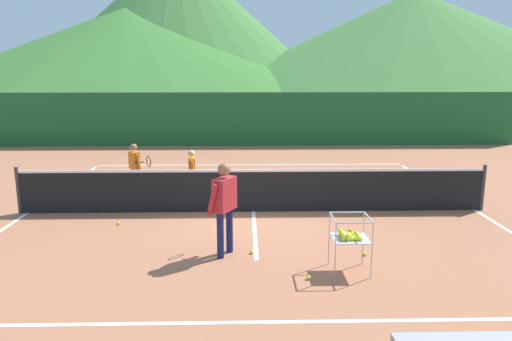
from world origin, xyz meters
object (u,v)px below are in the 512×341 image
object	(u,v)px
tennis_net	(253,190)
tennis_ball_5	(365,254)
ball_cart	(349,236)
tennis_ball_6	(252,252)
instructor	(224,200)
tennis_ball_4	(119,223)
student_1	(192,169)
student_0	(135,164)
tennis_ball_1	(350,230)
tennis_ball_3	(309,277)

from	to	relation	value
tennis_net	tennis_ball_5	bearing A→B (deg)	-55.16
tennis_net	tennis_ball_5	distance (m)	3.30
tennis_net	tennis_ball_5	world-z (taller)	tennis_net
ball_cart	tennis_ball_6	world-z (taller)	ball_cart
instructor	tennis_ball_6	world-z (taller)	instructor
instructor	tennis_ball_4	distance (m)	2.97
instructor	tennis_ball_6	bearing A→B (deg)	2.94
student_1	tennis_ball_5	size ratio (longest dim) A/B	17.67
tennis_ball_6	student_0	bearing A→B (deg)	124.19
student_0	ball_cart	bearing A→B (deg)	-48.84
tennis_ball_5	tennis_ball_4	bearing A→B (deg)	158.80
ball_cart	tennis_ball_4	distance (m)	4.93
tennis_net	student_0	bearing A→B (deg)	149.54
instructor	tennis_ball_1	distance (m)	2.86
instructor	student_1	distance (m)	3.95
tennis_ball_1	tennis_ball_3	world-z (taller)	same
instructor	student_1	bearing A→B (deg)	103.91
instructor	tennis_ball_4	xyz separation A→B (m)	(-2.26, 1.69, -0.94)
ball_cart	tennis_ball_1	distance (m)	2.04
tennis_ball_6	student_1	bearing A→B (deg)	110.42
tennis_ball_4	student_1	bearing A→B (deg)	58.40
student_1	tennis_ball_5	distance (m)	5.22
tennis_ball_3	student_1	bearing A→B (deg)	114.89
student_1	tennis_ball_3	xyz separation A→B (m)	(2.27, -4.89, -0.69)
tennis_ball_4	tennis_ball_6	xyz separation A→B (m)	(2.73, -1.67, 0.00)
student_0	student_1	xyz separation A→B (m)	(1.51, -0.50, -0.05)
tennis_ball_4	ball_cart	bearing A→B (deg)	-29.94
instructor	student_0	world-z (taller)	instructor
tennis_ball_4	tennis_ball_5	size ratio (longest dim) A/B	1.00
student_1	instructor	bearing A→B (deg)	-76.09
instructor	tennis_ball_3	world-z (taller)	instructor
tennis_ball_1	student_1	bearing A→B (deg)	141.81
student_0	tennis_ball_5	size ratio (longest dim) A/B	18.94
student_0	tennis_net	bearing A→B (deg)	-30.46
instructor	tennis_ball_4	bearing A→B (deg)	143.17
tennis_ball_3	tennis_ball_4	xyz separation A→B (m)	(-3.58, 2.75, 0.00)
tennis_net	tennis_ball_6	world-z (taller)	tennis_net
tennis_net	student_0	world-z (taller)	student_0
tennis_ball_5	tennis_ball_1	bearing A→B (deg)	88.86
student_0	tennis_ball_1	xyz separation A→B (m)	(4.89, -3.17, -0.74)
student_0	student_1	size ratio (longest dim) A/B	1.07
tennis_ball_6	instructor	bearing A→B (deg)	-177.06
ball_cart	tennis_ball_4	size ratio (longest dim) A/B	13.22
instructor	student_0	size ratio (longest dim) A/B	1.26
tennis_ball_4	tennis_net	bearing A→B (deg)	17.32
tennis_ball_4	tennis_ball_5	world-z (taller)	same
tennis_net	student_1	xyz separation A→B (m)	(-1.49, 1.26, 0.22)
tennis_net	instructor	bearing A→B (deg)	-101.92
tennis_ball_1	tennis_ball_3	distance (m)	2.49
student_1	student_0	bearing A→B (deg)	161.52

